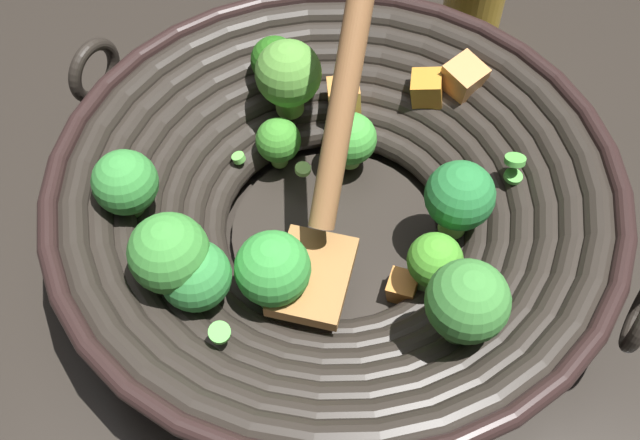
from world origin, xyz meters
The scene contains 2 objects.
ground_plane centered at (0.00, 0.00, 0.00)m, with size 4.00×4.00×0.00m, color #28231E.
wok centered at (0.00, 0.00, 0.05)m, with size 0.41×0.44×0.26m.
Camera 1 is at (0.22, 0.24, 0.48)m, focal length 41.10 mm.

